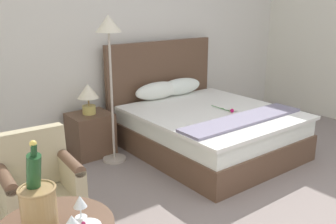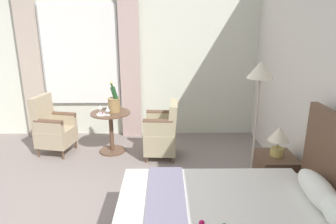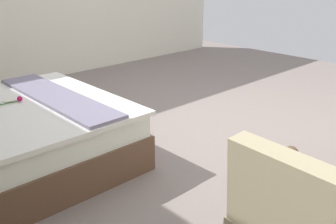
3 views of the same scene
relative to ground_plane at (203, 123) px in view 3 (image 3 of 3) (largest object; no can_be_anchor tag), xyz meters
The scene contains 1 object.
ground_plane is the anchor object (origin of this frame).
Camera 3 is at (-2.63, 3.02, 1.66)m, focal length 40.00 mm.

